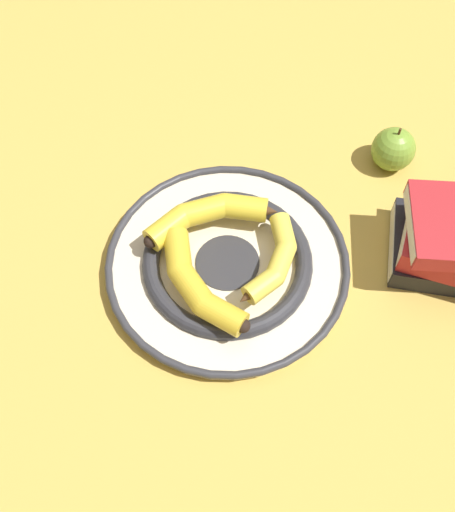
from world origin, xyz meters
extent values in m
plane|color=gold|center=(0.00, 0.00, 0.00)|extent=(2.80, 2.80, 0.00)
cylinder|color=beige|center=(-0.03, 0.01, 0.01)|extent=(0.36, 0.36, 0.02)
torus|color=#2D2D33|center=(-0.03, 0.01, 0.02)|extent=(0.26, 0.26, 0.03)
cylinder|color=#2D2D33|center=(-0.03, 0.01, 0.02)|extent=(0.10, 0.10, 0.00)
torus|color=#333338|center=(-0.03, 0.01, 0.02)|extent=(0.37, 0.37, 0.01)
cylinder|color=yellow|center=(0.00, -0.06, 0.05)|extent=(0.06, 0.05, 0.03)
cylinder|color=yellow|center=(0.04, -0.03, 0.05)|extent=(0.06, 0.06, 0.03)
cylinder|color=yellow|center=(0.06, 0.02, 0.05)|extent=(0.04, 0.06, 0.03)
sphere|color=yellow|center=(0.02, -0.05, 0.05)|extent=(0.03, 0.03, 0.03)
sphere|color=yellow|center=(0.05, -0.01, 0.05)|extent=(0.03, 0.03, 0.03)
cone|color=#472D19|center=(-0.03, -0.07, 0.05)|extent=(0.03, 0.03, 0.02)
sphere|color=black|center=(0.06, 0.05, 0.05)|extent=(0.02, 0.02, 0.02)
cylinder|color=yellow|center=(0.01, 0.07, 0.05)|extent=(0.08, 0.06, 0.04)
cylinder|color=yellow|center=(-0.05, 0.09, 0.05)|extent=(0.07, 0.04, 0.04)
cylinder|color=yellow|center=(-0.11, 0.07, 0.05)|extent=(0.08, 0.07, 0.04)
sphere|color=yellow|center=(-0.02, 0.09, 0.05)|extent=(0.04, 0.04, 0.04)
sphere|color=yellow|center=(-0.08, 0.08, 0.05)|extent=(0.04, 0.04, 0.04)
cone|color=#472D19|center=(0.04, 0.06, 0.05)|extent=(0.04, 0.04, 0.03)
sphere|color=black|center=(-0.14, 0.05, 0.05)|extent=(0.02, 0.02, 0.02)
cylinder|color=gold|center=(-0.10, 0.02, 0.05)|extent=(0.05, 0.07, 0.04)
cylinder|color=gold|center=(-0.10, -0.04, 0.05)|extent=(0.06, 0.07, 0.04)
cylinder|color=gold|center=(-0.07, -0.09, 0.05)|extent=(0.07, 0.07, 0.04)
sphere|color=gold|center=(-0.11, -0.01, 0.05)|extent=(0.04, 0.04, 0.04)
sphere|color=gold|center=(-0.09, -0.07, 0.05)|extent=(0.04, 0.04, 0.04)
cone|color=#472D19|center=(-0.10, 0.06, 0.05)|extent=(0.03, 0.04, 0.03)
sphere|color=black|center=(-0.04, -0.11, 0.05)|extent=(0.02, 0.02, 0.02)
cube|color=black|center=(0.31, -0.06, 0.02)|extent=(0.23, 0.21, 0.04)
cube|color=white|center=(0.30, -0.06, 0.02)|extent=(0.22, 0.20, 0.03)
cube|color=white|center=(0.29, -0.07, 0.06)|extent=(0.18, 0.17, 0.03)
sphere|color=olive|center=(0.29, 0.14, 0.04)|extent=(0.07, 0.07, 0.07)
cylinder|color=#4C3319|center=(0.29, 0.14, 0.08)|extent=(0.00, 0.00, 0.01)
camera|label=1|loc=(-0.15, -0.44, 0.80)|focal=42.00mm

